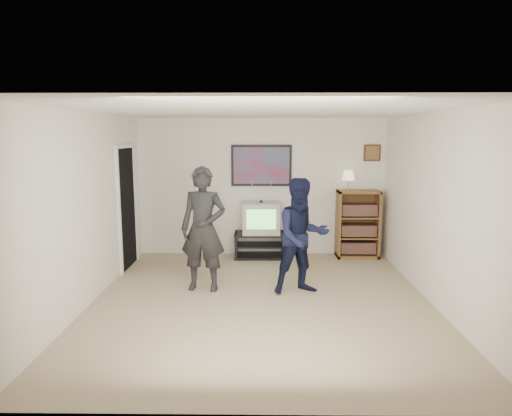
{
  "coord_description": "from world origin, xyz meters",
  "views": [
    {
      "loc": [
        0.01,
        -5.82,
        2.21
      ],
      "look_at": [
        -0.08,
        0.72,
        1.15
      ],
      "focal_mm": 32.0,
      "sensor_mm": 36.0,
      "label": 1
    }
  ],
  "objects_px": {
    "media_stand": "(260,245)",
    "person_short": "(302,236)",
    "crt_television": "(261,218)",
    "person_tall": "(203,229)",
    "bookshelf": "(358,224)"
  },
  "relations": [
    {
      "from": "crt_television",
      "to": "bookshelf",
      "type": "distance_m",
      "value": 1.75
    },
    {
      "from": "person_tall",
      "to": "person_short",
      "type": "distance_m",
      "value": 1.39
    },
    {
      "from": "media_stand",
      "to": "person_short",
      "type": "height_order",
      "value": "person_short"
    },
    {
      "from": "person_tall",
      "to": "bookshelf",
      "type": "bearing_deg",
      "value": 42.62
    },
    {
      "from": "person_tall",
      "to": "person_short",
      "type": "relative_size",
      "value": 1.09
    },
    {
      "from": "bookshelf",
      "to": "person_tall",
      "type": "distance_m",
      "value": 3.14
    },
    {
      "from": "crt_television",
      "to": "person_short",
      "type": "xyz_separation_m",
      "value": [
        0.57,
        -1.87,
        0.08
      ]
    },
    {
      "from": "person_short",
      "to": "person_tall",
      "type": "bearing_deg",
      "value": 159.47
    },
    {
      "from": "crt_television",
      "to": "person_tall",
      "type": "xyz_separation_m",
      "value": [
        -0.82,
        -1.75,
        0.15
      ]
    },
    {
      "from": "person_short",
      "to": "crt_television",
      "type": "bearing_deg",
      "value": 91.16
    },
    {
      "from": "person_tall",
      "to": "person_short",
      "type": "xyz_separation_m",
      "value": [
        1.38,
        -0.12,
        -0.08
      ]
    },
    {
      "from": "media_stand",
      "to": "person_short",
      "type": "relative_size",
      "value": 0.56
    },
    {
      "from": "crt_television",
      "to": "person_tall",
      "type": "height_order",
      "value": "person_tall"
    },
    {
      "from": "crt_television",
      "to": "person_short",
      "type": "distance_m",
      "value": 1.95
    },
    {
      "from": "person_short",
      "to": "media_stand",
      "type": "bearing_deg",
      "value": 92.0
    }
  ]
}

